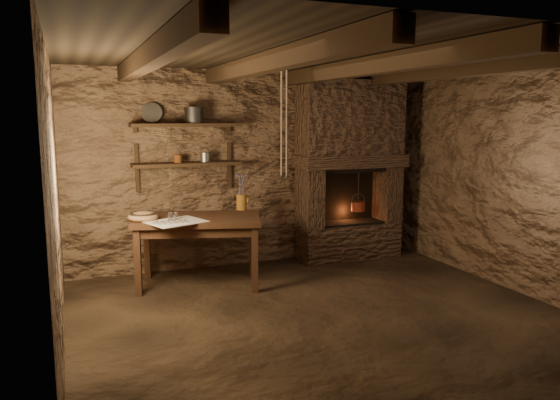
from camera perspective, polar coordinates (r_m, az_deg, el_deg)
name	(u,v)px	position (r m, az deg, el deg)	size (l,w,h in m)	color
floor	(320,315)	(5.28, 4.22, -11.85)	(4.50, 4.50, 0.00)	black
back_wall	(252,169)	(6.82, -2.96, 3.29)	(4.50, 0.04, 2.40)	#4A3222
front_wall	(474,233)	(3.32, 19.58, -3.25)	(4.50, 0.04, 2.40)	#4A3222
left_wall	(55,203)	(4.49, -22.44, -0.34)	(0.04, 4.00, 2.40)	#4A3222
right_wall	(513,178)	(6.29, 23.18, 2.09)	(0.04, 4.00, 2.40)	#4A3222
ceiling	(323,53)	(4.96, 4.55, 15.03)	(4.50, 4.00, 0.04)	black
beam_far_left	(150,57)	(4.51, -13.45, 14.29)	(0.14, 3.95, 0.16)	black
beam_mid_left	(270,62)	(4.76, -1.06, 14.23)	(0.14, 3.95, 0.16)	black
beam_mid_right	(373,66)	(5.19, 9.65, 13.67)	(0.14, 3.95, 0.16)	black
beam_far_right	(461,69)	(5.77, 18.42, 12.86)	(0.14, 3.95, 0.16)	black
shelf_lower	(187,164)	(6.44, -9.72, 3.73)	(1.25, 0.30, 0.04)	black
shelf_upper	(186,125)	(6.41, -9.82, 7.73)	(1.25, 0.30, 0.04)	black
hearth	(349,165)	(7.11, 7.26, 3.67)	(1.43, 0.51, 2.30)	#37251B
work_table	(198,248)	(6.08, -8.51, -5.03)	(1.51, 1.12, 0.77)	#301C11
linen_cloth	(176,222)	(5.74, -10.77, -2.25)	(0.55, 0.44, 0.01)	silver
pewter_cutlery_row	(177,221)	(5.72, -10.74, -2.19)	(0.46, 0.18, 0.01)	gray
drinking_glasses	(176,216)	(5.84, -10.81, -1.67)	(0.18, 0.05, 0.07)	white
stoneware_jug	(242,195)	(6.36, -4.03, 0.58)	(0.13, 0.12, 0.42)	#AA6B20
wooden_bowl	(143,217)	(5.91, -14.12, -1.71)	(0.32, 0.32, 0.11)	brown
iron_stockpot	(194,116)	(6.43, -8.96, 8.67)	(0.22, 0.22, 0.16)	#2B2826
tin_pan	(152,113)	(6.45, -13.26, 8.86)	(0.24, 0.24, 0.03)	gray
small_kettle	(205,157)	(6.48, -7.82, 4.45)	(0.15, 0.12, 0.16)	gray
rusty_tin	(178,159)	(6.41, -10.62, 4.27)	(0.09, 0.09, 0.09)	#5F2F13
red_pot	(358,206)	(7.19, 8.16, -0.58)	(0.22, 0.22, 0.54)	maroon
hanging_ropes	(284,121)	(5.91, 0.41, 8.25)	(0.08, 0.08, 1.20)	tan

